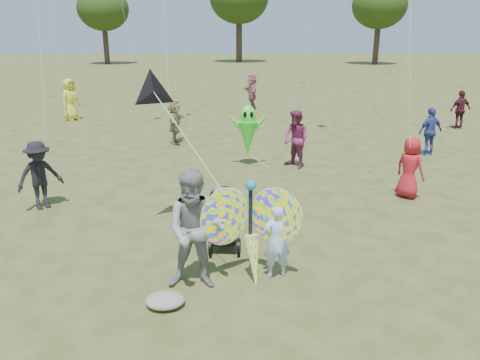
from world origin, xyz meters
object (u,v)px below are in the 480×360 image
crowd_d (175,121)px  jogging_stroller (224,214)px  adult_man (196,230)px  crowd_j (252,91)px  crowd_h (460,110)px  crowd_b (40,175)px  crowd_e (296,139)px  crowd_g (70,100)px  crowd_c (430,131)px  child_girl (277,241)px  butterfly_kite (252,230)px  crowd_a (410,168)px  alien_kite (248,132)px

crowd_d → jogging_stroller: crowd_d is taller
adult_man → jogging_stroller: 1.48m
adult_man → crowd_j: (1.97, 17.06, -0.05)m
crowd_h → crowd_j: 9.52m
crowd_d → crowd_b: bearing=164.4°
crowd_e → crowd_g: bearing=-166.8°
crowd_e → crowd_c: bearing=71.7°
crowd_g → crowd_j: (8.02, 2.81, -0.03)m
jogging_stroller → adult_man: bearing=-100.8°
child_girl → crowd_j: (0.75, 16.82, 0.26)m
crowd_d → butterfly_kite: (1.99, -9.39, 0.06)m
crowd_b → crowd_c: 11.16m
crowd_d → crowd_g: crowd_g is taller
crowd_d → crowd_a: bearing=-129.5°
crowd_b → crowd_c: (10.33, 4.22, -0.01)m
crowd_b → alien_kite: size_ratio=0.85×
crowd_c → alien_kite: bearing=-10.4°
crowd_d → alien_kite: 3.76m
adult_man → butterfly_kite: size_ratio=1.01×
adult_man → crowd_g: size_ratio=1.02×
jogging_stroller → alien_kite: 5.30m
crowd_c → crowd_d: (-8.01, 1.93, 0.02)m
crowd_g → crowd_a: bearing=-103.3°
alien_kite → jogging_stroller: bearing=-97.9°
child_girl → crowd_h: (8.61, 11.45, 0.15)m
child_girl → crowd_g: crowd_g is taller
butterfly_kite → crowd_c: bearing=51.1°
crowd_e → jogging_stroller: crowd_e is taller
crowd_b → crowd_d: size_ratio=0.98×
crowd_b → butterfly_kite: butterfly_kite is taller
crowd_j → crowd_c: bearing=15.2°
adult_man → crowd_c: adult_man is taller
jogging_stroller → alien_kite: bearing=88.4°
child_girl → crowd_h: 14.33m
crowd_d → butterfly_kite: bearing=-163.0°
crowd_a → jogging_stroller: bearing=85.1°
child_girl → crowd_j: bearing=-101.4°
crowd_e → crowd_j: 10.66m
crowd_h → butterfly_kite: size_ratio=0.84×
jogging_stroller → butterfly_kite: butterfly_kite is taller
crowd_c → crowd_j: 10.60m
crowd_c → crowd_h: crowd_h is taller
child_girl → butterfly_kite: butterfly_kite is taller
crowd_g → alien_kite: size_ratio=1.02×
crowd_c → adult_man: bearing=27.5°
butterfly_kite → crowd_a: bearing=43.1°
crowd_c → crowd_h: (2.98, 4.04, 0.01)m
adult_man → crowd_c: size_ratio=1.24×
child_girl → crowd_d: crowd_d is taller
crowd_a → crowd_b: (-8.18, -0.37, 0.04)m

